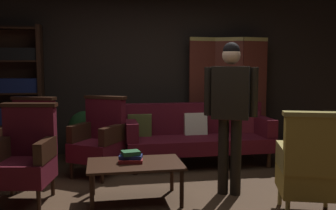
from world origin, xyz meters
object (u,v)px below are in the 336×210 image
object	(u,v)px
coffee_table	(135,167)
armchair_wing_far	(25,156)
bookshelf	(13,91)
armchair_wing_right	(28,141)
folding_screen	(228,93)
book_green_cloth	(131,153)
velvet_couch	(197,133)
book_navy_cloth	(131,157)
book_red_leather	(131,160)
armchair_gilt_accent	(311,167)
armchair_wing_left	(99,138)
standing_figure	(230,104)
potted_plant	(84,133)

from	to	relation	value
coffee_table	armchair_wing_far	bearing A→B (deg)	168.49
bookshelf	armchair_wing_right	distance (m)	1.26
folding_screen	armchair_wing_right	distance (m)	3.22
armchair_wing_far	book_green_cloth	distance (m)	1.13
velvet_couch	armchair_wing_far	size ratio (longest dim) A/B	2.04
bookshelf	armchair_wing_right	bearing A→B (deg)	-69.87
armchair_wing_right	book_navy_cloth	xyz separation A→B (m)	(1.23, -1.04, -0.01)
book_navy_cloth	book_green_cloth	world-z (taller)	book_green_cloth
coffee_table	book_red_leather	distance (m)	0.09
book_green_cloth	coffee_table	bearing A→B (deg)	-41.27
coffee_table	armchair_gilt_accent	distance (m)	1.76
armchair_gilt_accent	book_navy_cloth	world-z (taller)	armchair_gilt_accent
armchair_wing_left	armchair_gilt_accent	bearing A→B (deg)	-41.96
bookshelf	armchair_wing_far	xyz separation A→B (m)	(0.51, -1.90, -0.57)
armchair_wing_far	book_navy_cloth	world-z (taller)	armchair_wing_far
velvet_couch	armchair_wing_left	distance (m)	1.45
folding_screen	coffee_table	xyz separation A→B (m)	(-1.75, -2.07, -0.61)
coffee_table	book_red_leather	bearing A→B (deg)	138.73
velvet_couch	book_green_cloth	size ratio (longest dim) A/B	11.47
folding_screen	armchair_wing_left	world-z (taller)	folding_screen
armchair_wing_right	bookshelf	bearing A→B (deg)	110.13
coffee_table	armchair_wing_far	distance (m)	1.18
folding_screen	book_red_leather	bearing A→B (deg)	-131.34
bookshelf	armchair_gilt_accent	world-z (taller)	bookshelf
coffee_table	book_red_leather	world-z (taller)	book_red_leather
velvet_couch	coffee_table	distance (m)	1.74
coffee_table	book_navy_cloth	bearing A→B (deg)	138.73
book_red_leather	velvet_couch	bearing A→B (deg)	51.49
standing_figure	book_red_leather	size ratio (longest dim) A/B	6.77
armchair_wing_right	potted_plant	bearing A→B (deg)	45.30
velvet_couch	coffee_table	world-z (taller)	velvet_couch
book_navy_cloth	velvet_couch	bearing A→B (deg)	51.49
potted_plant	armchair_wing_left	bearing A→B (deg)	-72.41
armchair_wing_far	potted_plant	xyz separation A→B (m)	(0.55, 1.53, -0.05)
velvet_couch	standing_figure	xyz separation A→B (m)	(0.03, -1.35, 0.57)
folding_screen	velvet_couch	xyz separation A→B (m)	(-0.71, -0.67, -0.53)
armchair_wing_left	armchair_wing_right	world-z (taller)	same
armchair_wing_left	armchair_wing_far	distance (m)	1.13
folding_screen	armchair_wing_right	xyz separation A→B (m)	(-3.02, -0.99, -0.50)
bookshelf	velvet_couch	world-z (taller)	bookshelf
velvet_couch	armchair_gilt_accent	xyz separation A→B (m)	(0.57, -2.12, 0.04)
armchair_gilt_accent	potted_plant	distance (m)	3.32
potted_plant	folding_screen	bearing A→B (deg)	7.52
bookshelf	armchair_wing_left	bearing A→B (deg)	-39.89
bookshelf	armchair_wing_left	xyz separation A→B (m)	(1.29, -1.07, -0.57)
velvet_couch	armchair_wing_far	xyz separation A→B (m)	(-2.19, -1.16, 0.04)
velvet_couch	book_green_cloth	bearing A→B (deg)	-128.51
armchair_wing_left	armchair_wing_far	world-z (taller)	same
folding_screen	standing_figure	xyz separation A→B (m)	(-0.68, -2.03, 0.04)
folding_screen	potted_plant	xyz separation A→B (m)	(-2.34, -0.31, -0.54)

